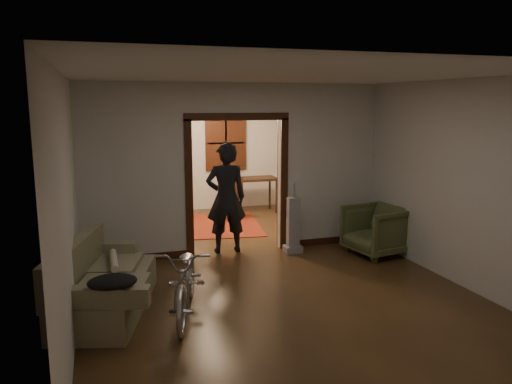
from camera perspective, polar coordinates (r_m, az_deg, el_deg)
name	(u,v)px	position (r m, az deg, el deg)	size (l,w,h in m)	color
floor	(250,265)	(7.83, -0.68, -8.30)	(5.00, 8.50, 0.01)	#332010
ceiling	(250,80)	(7.44, -0.72, 12.62)	(5.00, 8.50, 0.01)	white
wall_back	(196,150)	(11.61, -6.88, 4.77)	(5.00, 0.02, 2.80)	beige
wall_left	(74,184)	(7.19, -20.11, 0.90)	(0.02, 8.50, 2.80)	beige
wall_right	(394,169)	(8.57, 15.51, 2.56)	(0.02, 8.50, 2.80)	beige
partition_wall	(237,169)	(8.22, -2.23, 2.61)	(5.00, 0.14, 2.80)	beige
door_casing	(237,187)	(8.27, -2.22, 0.55)	(1.74, 0.20, 2.32)	#33170B
far_window	(226,143)	(11.71, -3.48, 5.60)	(0.98, 0.06, 1.28)	black
chandelier	(212,109)	(9.85, -5.03, 9.38)	(0.24, 0.24, 0.24)	#FFE0A5
light_switch	(297,176)	(8.51, 4.74, 1.82)	(0.08, 0.01, 0.12)	silver
sofa	(106,276)	(6.32, -16.73, -9.14)	(0.86, 1.91, 0.88)	#6D6B49
rolled_paper	(114,260)	(6.58, -15.96, -7.50)	(0.09, 0.09, 0.74)	beige
jacket	(112,282)	(5.38, -16.11, -9.83)	(0.50, 0.37, 0.15)	black
bicycle	(187,279)	(5.99, -7.88, -9.81)	(0.59, 1.70, 0.89)	silver
armchair	(376,230)	(8.48, 13.60, -4.27)	(0.87, 0.89, 0.81)	#4C532F
vacuum	(293,225)	(8.35, 4.26, -3.80)	(0.29, 0.23, 0.94)	gray
person	(226,198)	(8.30, -3.45, -0.69)	(0.67, 0.44, 1.84)	black
oriental_rug	(220,225)	(10.27, -4.13, -3.78)	(1.59, 2.08, 0.02)	maroon
locker	(145,178)	(10.99, -12.62, 1.59)	(0.89, 0.49, 1.77)	#2A321E
globe	(143,129)	(10.88, -12.83, 7.08)	(0.29, 0.29, 0.29)	#1E5972
desk	(253,195)	(11.39, -0.29, -0.39)	(1.06, 0.59, 0.78)	black
desk_chair	(231,197)	(10.78, -2.89, -0.61)	(0.41, 0.41, 0.93)	black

